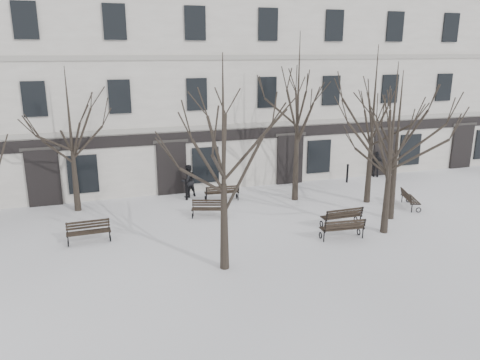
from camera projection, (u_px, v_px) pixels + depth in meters
name	position (u px, v px, depth m)	size (l,w,h in m)	color
ground	(289.00, 240.00, 19.61)	(100.00, 100.00, 0.00)	white
building	(210.00, 85.00, 30.01)	(40.40, 10.20, 11.40)	silver
tree_1	(223.00, 140.00, 15.79)	(5.32, 5.32, 7.60)	black
tree_2	(393.00, 129.00, 19.21)	(5.07, 5.07, 7.24)	black
tree_3	(398.00, 129.00, 20.96)	(4.79, 4.79, 6.84)	black
tree_4	(70.00, 123.00, 22.03)	(4.89, 4.89, 6.98)	black
tree_5	(298.00, 98.00, 23.44)	(6.00, 6.00, 8.57)	black
tree_6	(374.00, 107.00, 23.16)	(5.55, 5.55, 7.93)	black
bench_0	(89.00, 231.00, 19.26)	(1.77, 0.70, 0.88)	black
bench_1	(343.00, 228.00, 19.53)	(1.89, 0.83, 0.93)	black
bench_2	(342.00, 216.00, 20.90)	(1.87, 0.70, 0.94)	black
bench_3	(209.00, 208.00, 22.15)	(1.71, 1.06, 0.82)	black
bench_4	(222.00, 192.00, 24.49)	(1.83, 0.78, 0.90)	black
bench_5	(409.00, 199.00, 23.52)	(1.13, 1.76, 0.84)	black
bollard_a	(186.00, 189.00, 24.61)	(0.15, 0.15, 1.18)	black
bollard_b	(347.00, 173.00, 27.93)	(0.15, 0.15, 1.14)	black
pedestrian_b	(189.00, 197.00, 25.35)	(0.87, 0.67, 1.78)	black
pedestrian_c	(376.00, 177.00, 29.31)	(0.95, 0.39, 1.62)	black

